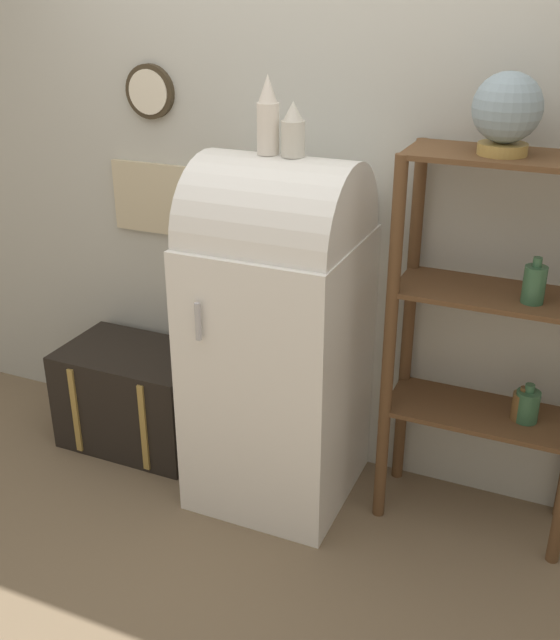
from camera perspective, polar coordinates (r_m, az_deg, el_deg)
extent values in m
plane|color=#7A664C|center=(3.36, -1.67, -14.42)|extent=(12.00, 12.00, 0.00)
cube|color=#B7B7AD|center=(3.24, 2.45, 10.85)|extent=(7.00, 0.05, 2.70)
cylinder|color=#382D1E|center=(3.49, -9.88, 16.77)|extent=(0.24, 0.03, 0.24)
cylinder|color=beige|center=(3.47, -10.05, 16.73)|extent=(0.19, 0.01, 0.19)
cube|color=#C6B793|center=(3.59, -9.45, 9.11)|extent=(0.45, 0.02, 0.33)
cube|color=white|center=(3.20, -0.12, -3.84)|extent=(0.64, 0.66, 1.19)
cylinder|color=white|center=(2.96, -0.13, 6.61)|extent=(0.63, 0.61, 0.61)
cylinder|color=#B7B7BC|center=(2.84, -6.27, -0.12)|extent=(0.02, 0.02, 0.15)
cube|color=black|center=(3.76, -10.85, -5.72)|extent=(0.70, 0.46, 0.49)
cube|color=#AD8942|center=(3.71, -15.34, -6.69)|extent=(0.03, 0.01, 0.44)
cube|color=#AD8942|center=(3.50, -10.36, -8.13)|extent=(0.03, 0.01, 0.44)
cylinder|color=brown|center=(2.96, 8.29, -2.51)|extent=(0.05, 0.05, 1.56)
cylinder|color=brown|center=(3.23, 9.77, -0.29)|extent=(0.05, 0.05, 1.56)
cube|color=brown|center=(3.17, 15.07, -6.86)|extent=(0.75, 0.33, 0.02)
cube|color=brown|center=(2.94, 16.15, 1.85)|extent=(0.75, 0.33, 0.02)
cube|color=brown|center=(2.79, 17.41, 11.75)|extent=(0.75, 0.33, 0.02)
cylinder|color=brown|center=(3.12, 17.96, -6.28)|extent=(0.08, 0.08, 0.11)
cylinder|color=brown|center=(3.09, 18.13, -5.13)|extent=(0.03, 0.03, 0.03)
cylinder|color=#335B3D|center=(2.85, 18.80, 2.56)|extent=(0.08, 0.08, 0.14)
cylinder|color=#335B3D|center=(2.83, 19.03, 4.20)|extent=(0.03, 0.03, 0.03)
cylinder|color=#335B3D|center=(3.12, 18.31, -6.25)|extent=(0.09, 0.09, 0.13)
cylinder|color=#335B3D|center=(3.08, 18.50, -4.95)|extent=(0.04, 0.04, 0.03)
cylinder|color=#AD8942|center=(2.77, 16.58, 12.39)|extent=(0.17, 0.17, 0.04)
sphere|color=#7F939E|center=(2.74, 16.94, 15.23)|extent=(0.24, 0.24, 0.24)
cylinder|color=silver|center=(2.89, -0.92, 14.37)|extent=(0.08, 0.08, 0.19)
cone|color=silver|center=(2.87, -0.94, 17.24)|extent=(0.07, 0.07, 0.10)
cylinder|color=beige|center=(2.86, 1.00, 13.64)|extent=(0.09, 0.09, 0.13)
cone|color=beige|center=(2.84, 1.02, 15.65)|extent=(0.08, 0.08, 0.07)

